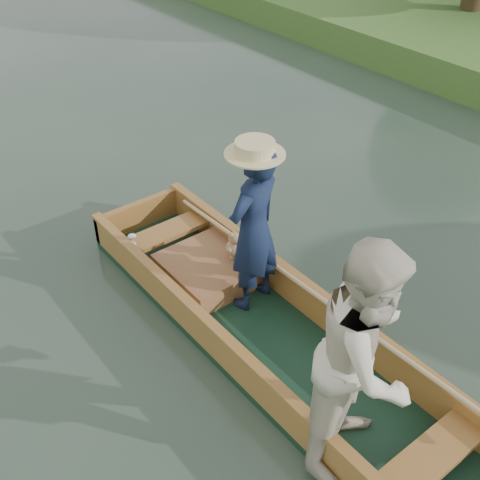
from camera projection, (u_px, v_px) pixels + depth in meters
ground at (281, 354)px, 5.47m from camera, size 120.00×120.00×0.00m
punt at (304, 321)px, 4.81m from camera, size 1.37×5.00×2.00m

